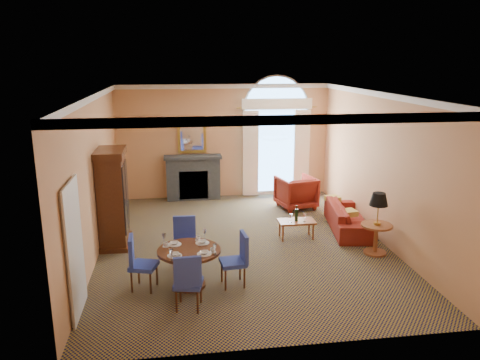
{
  "coord_description": "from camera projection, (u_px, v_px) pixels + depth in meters",
  "views": [
    {
      "loc": [
        -1.4,
        -9.3,
        3.86
      ],
      "look_at": [
        0.0,
        0.5,
        1.3
      ],
      "focal_mm": 35.0,
      "sensor_mm": 36.0,
      "label": 1
    }
  ],
  "objects": [
    {
      "name": "coffee_table",
      "position": [
        297.0,
        221.0,
        10.32
      ],
      "size": [
        0.8,
        0.45,
        0.76
      ],
      "rotation": [
        0.0,
        0.0,
        0.0
      ],
      "color": "#97512D",
      "rests_on": "ground"
    },
    {
      "name": "dining_chair_north",
      "position": [
        185.0,
        238.0,
        8.93
      ],
      "size": [
        0.48,
        0.48,
        0.96
      ],
      "rotation": [
        0.0,
        0.0,
        3.26
      ],
      "color": "#283BA0",
      "rests_on": "ground"
    },
    {
      "name": "dining_chair_south",
      "position": [
        188.0,
        279.0,
        7.27
      ],
      "size": [
        0.51,
        0.51,
        0.96
      ],
      "rotation": [
        0.0,
        0.0,
        -0.21
      ],
      "color": "#283BA0",
      "rests_on": "ground"
    },
    {
      "name": "armoire",
      "position": [
        113.0,
        200.0,
        9.83
      ],
      "size": [
        0.6,
        1.06,
        2.07
      ],
      "color": "#3D1D0E",
      "rests_on": "ground"
    },
    {
      "name": "dining_chair_west",
      "position": [
        138.0,
        260.0,
        7.98
      ],
      "size": [
        0.53,
        0.53,
        0.96
      ],
      "rotation": [
        0.0,
        0.0,
        -1.86
      ],
      "color": "#283BA0",
      "rests_on": "ground"
    },
    {
      "name": "room_envelope",
      "position": [
        238.0,
        124.0,
        10.08
      ],
      "size": [
        6.04,
        7.52,
        3.45
      ],
      "color": "tan",
      "rests_on": "ground"
    },
    {
      "name": "dining_table",
      "position": [
        189.0,
        259.0,
        8.08
      ],
      "size": [
        1.1,
        1.1,
        0.89
      ],
      "color": "#3D1D0E",
      "rests_on": "ground"
    },
    {
      "name": "side_table",
      "position": [
        378.0,
        216.0,
        9.39
      ],
      "size": [
        0.63,
        0.63,
        1.26
      ],
      "color": "#97512D",
      "rests_on": "ground"
    },
    {
      "name": "ground",
      "position": [
        243.0,
        244.0,
        10.07
      ],
      "size": [
        7.5,
        7.5,
        0.0
      ],
      "primitive_type": "plane",
      "color": "#13153E",
      "rests_on": "ground"
    },
    {
      "name": "armchair",
      "position": [
        296.0,
        192.0,
        12.45
      ],
      "size": [
        1.1,
        1.12,
        0.86
      ],
      "primitive_type": "imported",
      "rotation": [
        0.0,
        0.0,
        3.36
      ],
      "color": "maroon",
      "rests_on": "ground"
    },
    {
      "name": "dining_chair_east",
      "position": [
        238.0,
        256.0,
        8.12
      ],
      "size": [
        0.48,
        0.46,
        0.96
      ],
      "rotation": [
        0.0,
        0.0,
        1.66
      ],
      "color": "#283BA0",
      "rests_on": "ground"
    },
    {
      "name": "sofa",
      "position": [
        348.0,
        218.0,
        10.85
      ],
      "size": [
        1.11,
        2.15,
        0.6
      ],
      "primitive_type": "imported",
      "rotation": [
        0.0,
        0.0,
        1.41
      ],
      "color": "maroon",
      "rests_on": "ground"
    }
  ]
}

